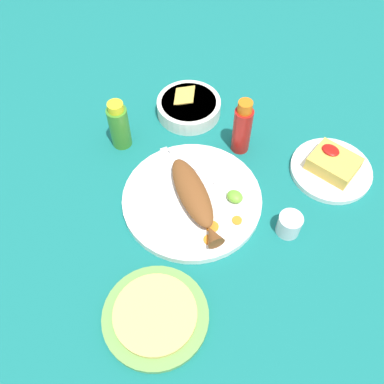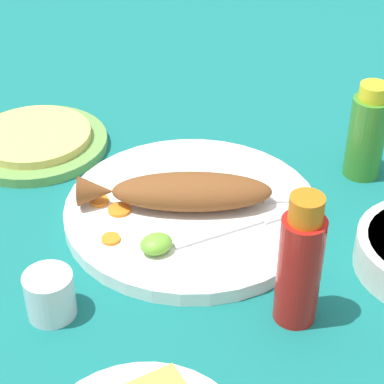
{
  "view_description": "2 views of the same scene",
  "coord_description": "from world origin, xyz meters",
  "px_view_note": "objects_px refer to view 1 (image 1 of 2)",
  "views": [
    {
      "loc": [
        -0.34,
        0.42,
        0.82
      ],
      "look_at": [
        0.0,
        0.0,
        0.04
      ],
      "focal_mm": 40.0,
      "sensor_mm": 36.0,
      "label": 1
    },
    {
      "loc": [
        -0.34,
        -0.6,
        0.53
      ],
      "look_at": [
        0.0,
        0.0,
        0.04
      ],
      "focal_mm": 65.0,
      "sensor_mm": 36.0,
      "label": 2
    }
  ],
  "objects_px": {
    "side_plate_fries": "(331,170)",
    "guacamole_bowl": "(189,106)",
    "salt_cup": "(289,225)",
    "fork_near": "(175,172)",
    "hot_sauce_bottle_green": "(119,126)",
    "fried_fish": "(194,196)",
    "main_plate": "(192,199)",
    "hot_sauce_bottle_red": "(242,128)",
    "tortilla_plate": "(156,316)",
    "fork_far": "(194,167)"
  },
  "relations": [
    {
      "from": "side_plate_fries",
      "to": "guacamole_bowl",
      "type": "relative_size",
      "value": 1.15
    },
    {
      "from": "salt_cup",
      "to": "fork_near",
      "type": "bearing_deg",
      "value": 8.79
    },
    {
      "from": "hot_sauce_bottle_green",
      "to": "guacamole_bowl",
      "type": "height_order",
      "value": "hot_sauce_bottle_green"
    },
    {
      "from": "fried_fish",
      "to": "side_plate_fries",
      "type": "xyz_separation_m",
      "value": [
        -0.19,
        -0.28,
        -0.03
      ]
    },
    {
      "from": "main_plate",
      "to": "fried_fish",
      "type": "bearing_deg",
      "value": 150.51
    },
    {
      "from": "main_plate",
      "to": "fried_fish",
      "type": "distance_m",
      "value": 0.03
    },
    {
      "from": "fried_fish",
      "to": "hot_sauce_bottle_red",
      "type": "bearing_deg",
      "value": -54.78
    },
    {
      "from": "hot_sauce_bottle_green",
      "to": "salt_cup",
      "type": "distance_m",
      "value": 0.46
    },
    {
      "from": "hot_sauce_bottle_green",
      "to": "fork_near",
      "type": "bearing_deg",
      "value": -179.31
    },
    {
      "from": "salt_cup",
      "to": "guacamole_bowl",
      "type": "xyz_separation_m",
      "value": [
        0.4,
        -0.14,
        0.0
      ]
    },
    {
      "from": "hot_sauce_bottle_green",
      "to": "side_plate_fries",
      "type": "bearing_deg",
      "value": -151.07
    },
    {
      "from": "main_plate",
      "to": "salt_cup",
      "type": "relative_size",
      "value": 6.08
    },
    {
      "from": "fork_near",
      "to": "guacamole_bowl",
      "type": "distance_m",
      "value": 0.22
    },
    {
      "from": "guacamole_bowl",
      "to": "fried_fish",
      "type": "bearing_deg",
      "value": 131.76
    },
    {
      "from": "main_plate",
      "to": "hot_sauce_bottle_green",
      "type": "distance_m",
      "value": 0.26
    },
    {
      "from": "tortilla_plate",
      "to": "fork_near",
      "type": "bearing_deg",
      "value": -55.82
    },
    {
      "from": "fork_near",
      "to": "side_plate_fries",
      "type": "bearing_deg",
      "value": -109.65
    },
    {
      "from": "hot_sauce_bottle_green",
      "to": "hot_sauce_bottle_red",
      "type": "bearing_deg",
      "value": -143.9
    },
    {
      "from": "guacamole_bowl",
      "to": "hot_sauce_bottle_red",
      "type": "bearing_deg",
      "value": 175.5
    },
    {
      "from": "hot_sauce_bottle_green",
      "to": "guacamole_bowl",
      "type": "xyz_separation_m",
      "value": [
        -0.06,
        -0.19,
        -0.04
      ]
    },
    {
      "from": "main_plate",
      "to": "fork_near",
      "type": "bearing_deg",
      "value": -20.95
    },
    {
      "from": "fork_near",
      "to": "hot_sauce_bottle_green",
      "type": "distance_m",
      "value": 0.18
    },
    {
      "from": "main_plate",
      "to": "side_plate_fries",
      "type": "distance_m",
      "value": 0.34
    },
    {
      "from": "fork_near",
      "to": "hot_sauce_bottle_green",
      "type": "bearing_deg",
      "value": 29.4
    },
    {
      "from": "fork_far",
      "to": "salt_cup",
      "type": "xyz_separation_m",
      "value": [
        -0.26,
        -0.0,
        0.0
      ]
    },
    {
      "from": "fried_fish",
      "to": "fork_near",
      "type": "bearing_deg",
      "value": 7.41
    },
    {
      "from": "fried_fish",
      "to": "hot_sauce_bottle_red",
      "type": "relative_size",
      "value": 1.51
    },
    {
      "from": "fried_fish",
      "to": "salt_cup",
      "type": "relative_size",
      "value": 4.43
    },
    {
      "from": "fried_fish",
      "to": "fork_near",
      "type": "height_order",
      "value": "fried_fish"
    },
    {
      "from": "fork_near",
      "to": "hot_sauce_bottle_red",
      "type": "relative_size",
      "value": 1.1
    },
    {
      "from": "salt_cup",
      "to": "hot_sauce_bottle_green",
      "type": "bearing_deg",
      "value": 5.75
    },
    {
      "from": "fried_fish",
      "to": "salt_cup",
      "type": "distance_m",
      "value": 0.21
    },
    {
      "from": "fork_far",
      "to": "side_plate_fries",
      "type": "height_order",
      "value": "fork_far"
    },
    {
      "from": "main_plate",
      "to": "hot_sauce_bottle_red",
      "type": "distance_m",
      "value": 0.21
    },
    {
      "from": "fork_near",
      "to": "fork_far",
      "type": "distance_m",
      "value": 0.05
    },
    {
      "from": "hot_sauce_bottle_red",
      "to": "fried_fish",
      "type": "bearing_deg",
      "value": 95.73
    },
    {
      "from": "hot_sauce_bottle_red",
      "to": "guacamole_bowl",
      "type": "distance_m",
      "value": 0.18
    },
    {
      "from": "main_plate",
      "to": "hot_sauce_bottle_green",
      "type": "xyz_separation_m",
      "value": [
        0.25,
        -0.03,
        0.05
      ]
    },
    {
      "from": "hot_sauce_bottle_red",
      "to": "hot_sauce_bottle_green",
      "type": "bearing_deg",
      "value": 36.1
    },
    {
      "from": "fork_near",
      "to": "guacamole_bowl",
      "type": "xyz_separation_m",
      "value": [
        0.11,
        -0.19,
        0.0
      ]
    },
    {
      "from": "hot_sauce_bottle_green",
      "to": "tortilla_plate",
      "type": "distance_m",
      "value": 0.46
    },
    {
      "from": "hot_sauce_bottle_green",
      "to": "tortilla_plate",
      "type": "relative_size",
      "value": 0.65
    },
    {
      "from": "main_plate",
      "to": "guacamole_bowl",
      "type": "relative_size",
      "value": 1.89
    },
    {
      "from": "fork_far",
      "to": "hot_sauce_bottle_red",
      "type": "distance_m",
      "value": 0.15
    },
    {
      "from": "main_plate",
      "to": "side_plate_fries",
      "type": "bearing_deg",
      "value": -126.33
    },
    {
      "from": "fork_near",
      "to": "salt_cup",
      "type": "xyz_separation_m",
      "value": [
        -0.28,
        -0.04,
        0.0
      ]
    },
    {
      "from": "salt_cup",
      "to": "side_plate_fries",
      "type": "bearing_deg",
      "value": -88.28
    },
    {
      "from": "main_plate",
      "to": "fork_far",
      "type": "xyz_separation_m",
      "value": [
        0.05,
        -0.07,
        0.01
      ]
    },
    {
      "from": "hot_sauce_bottle_red",
      "to": "tortilla_plate",
      "type": "distance_m",
      "value": 0.47
    },
    {
      "from": "fork_far",
      "to": "hot_sauce_bottle_green",
      "type": "relative_size",
      "value": 1.39
    }
  ]
}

